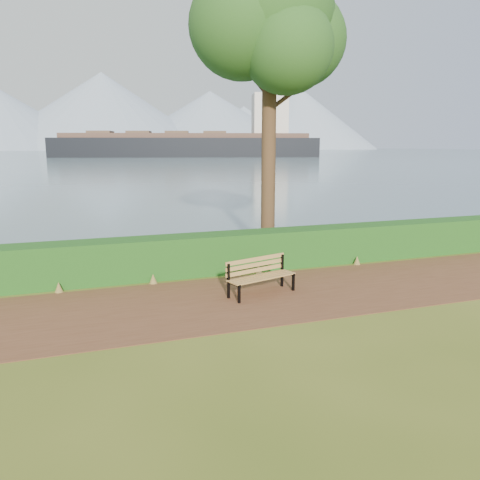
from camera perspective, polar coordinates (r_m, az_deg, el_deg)
name	(u,v)px	position (r m, az deg, el deg)	size (l,w,h in m)	color
ground	(222,306)	(9.68, -2.16, -8.04)	(140.00, 140.00, 0.00)	#455819
path	(218,301)	(9.95, -2.66, -7.46)	(40.00, 3.40, 0.01)	#57331E
hedge	(193,255)	(11.96, -5.79, -1.81)	(32.00, 0.85, 1.00)	#154513
water	(82,152)	(268.78, -18.69, 10.15)	(700.00, 510.00, 0.00)	#45616F
mountains	(66,115)	(415.57, -20.46, 14.10)	(585.00, 190.00, 70.00)	#8295AD
bench	(260,273)	(10.33, 2.40, -4.10)	(1.67, 0.90, 0.80)	black
tree	(270,21)	(14.30, 3.67, 25.13)	(4.62, 3.83, 8.90)	#3B2818
cargo_ship	(196,145)	(137.77, -5.43, 11.45)	(75.63, 30.56, 22.80)	black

